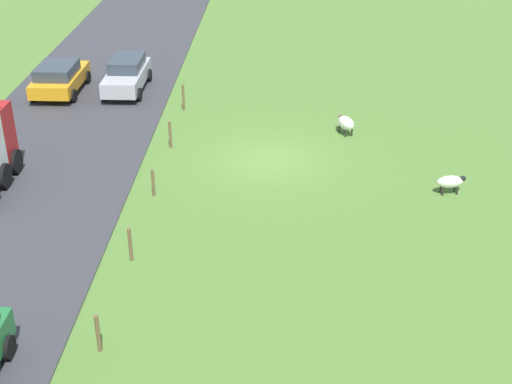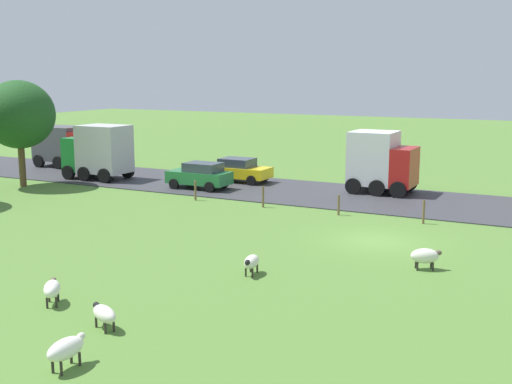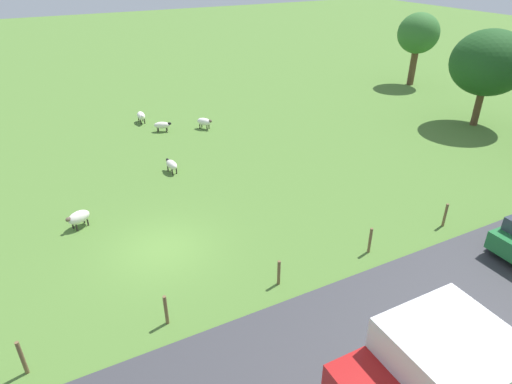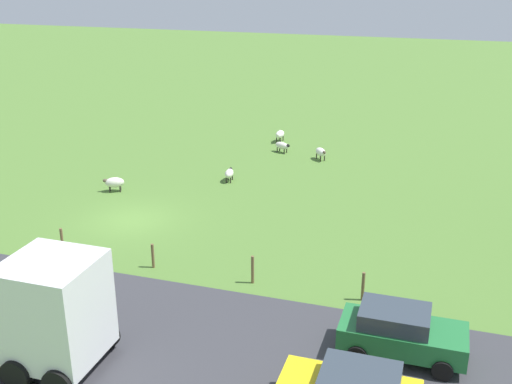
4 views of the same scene
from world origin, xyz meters
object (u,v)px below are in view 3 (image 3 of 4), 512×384
Objects in this scene: sheep_0 at (204,122)px; sheep_4 at (141,116)px; sheep_1 at (171,165)px; tree_2 at (489,63)px; sheep_2 at (79,217)px; sheep_3 at (162,125)px; tree_1 at (418,34)px.

sheep_0 is 0.92× the size of sheep_4.
tree_2 reaches higher than sheep_1.
sheep_0 is at bearing 48.02° from sheep_4.
sheep_1 is at bearing 122.57° from sheep_2.
sheep_2 is 0.18× the size of tree_2.
tree_2 is (2.54, 21.55, 3.86)m from sheep_1.
sheep_3 is 22.38m from tree_2.
tree_2 is at bearing 83.28° from sheep_1.
sheep_1 is 26.67m from tree_1.
tree_2 reaches higher than sheep_3.
sheep_0 is 0.96× the size of sheep_2.
tree_1 is at bearing 92.70° from sheep_3.
sheep_4 is at bearing 176.34° from sheep_1.
sheep_2 is at bearing -88.04° from tree_2.
sheep_3 is 0.19× the size of tree_1.
tree_1 is 0.96× the size of tree_2.
sheep_2 is at bearing -70.35° from tree_1.
tree_2 is at bearing 65.08° from sheep_0.
sheep_1 is 6.52m from sheep_3.
sheep_1 is 0.93× the size of sheep_3.
sheep_1 is 0.17× the size of tree_2.
sheep_1 is at bearing -73.48° from tree_1.
tree_2 is at bearing 66.15° from sheep_3.
sheep_0 is 0.93× the size of sheep_3.
tree_1 is at bearing 95.29° from sheep_0.
sheep_1 is 8.79m from sheep_4.
sheep_0 is at bearing 133.26° from sheep_2.
sheep_2 is at bearing -34.72° from sheep_3.
sheep_2 is at bearing -26.07° from sheep_4.
tree_2 is at bearing 91.96° from sheep_2.
sheep_4 is 25.06m from tree_1.
tree_2 is (8.08, 17.40, 3.82)m from sheep_0.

